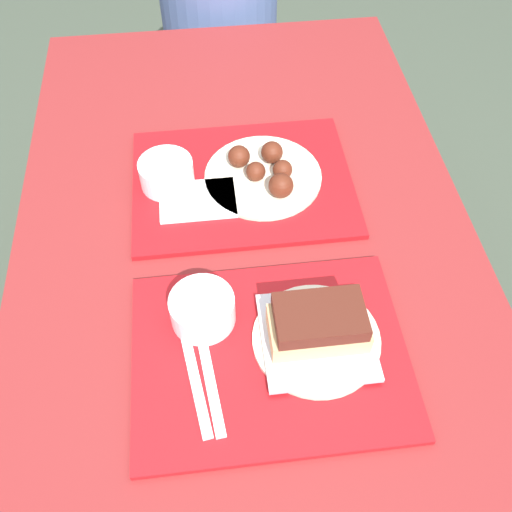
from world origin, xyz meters
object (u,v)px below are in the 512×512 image
(bowl_coleslaw_far, at_px, (166,172))
(wings_plate_far, at_px, (265,172))
(tray_near, at_px, (270,354))
(brisket_sandwich_plate, at_px, (318,330))
(tray_far, at_px, (243,183))
(bowl_coleslaw_near, at_px, (202,308))

(bowl_coleslaw_far, distance_m, wings_plate_far, 0.19)
(tray_near, bearing_deg, bowl_coleslaw_far, 110.91)
(bowl_coleslaw_far, xyz_separation_m, wings_plate_far, (0.19, -0.01, -0.01))
(tray_near, bearing_deg, brisket_sandwich_plate, 10.17)
(tray_far, bearing_deg, bowl_coleslaw_near, -107.26)
(tray_far, height_order, bowl_coleslaw_far, bowl_coleslaw_far)
(tray_near, distance_m, wings_plate_far, 0.39)
(tray_far, relative_size, bowl_coleslaw_near, 4.11)
(tray_near, relative_size, bowl_coleslaw_far, 4.11)
(bowl_coleslaw_near, bearing_deg, bowl_coleslaw_far, 99.03)
(bowl_coleslaw_near, xyz_separation_m, brisket_sandwich_plate, (0.18, -0.06, 0.00))
(brisket_sandwich_plate, bearing_deg, bowl_coleslaw_far, 120.78)
(tray_far, relative_size, bowl_coleslaw_far, 4.11)
(tray_far, distance_m, bowl_coleslaw_near, 0.33)
(brisket_sandwich_plate, distance_m, bowl_coleslaw_far, 0.45)
(tray_far, distance_m, bowl_coleslaw_far, 0.15)
(brisket_sandwich_plate, xyz_separation_m, bowl_coleslaw_far, (-0.23, 0.39, -0.00))
(brisket_sandwich_plate, distance_m, wings_plate_far, 0.38)
(tray_far, xyz_separation_m, bowl_coleslaw_far, (-0.15, 0.01, 0.04))
(tray_far, bearing_deg, brisket_sandwich_plate, -77.83)
(bowl_coleslaw_far, bearing_deg, brisket_sandwich_plate, -59.22)
(brisket_sandwich_plate, height_order, bowl_coleslaw_far, brisket_sandwich_plate)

